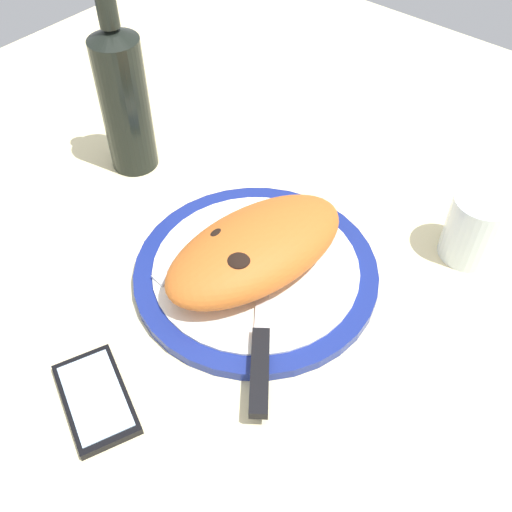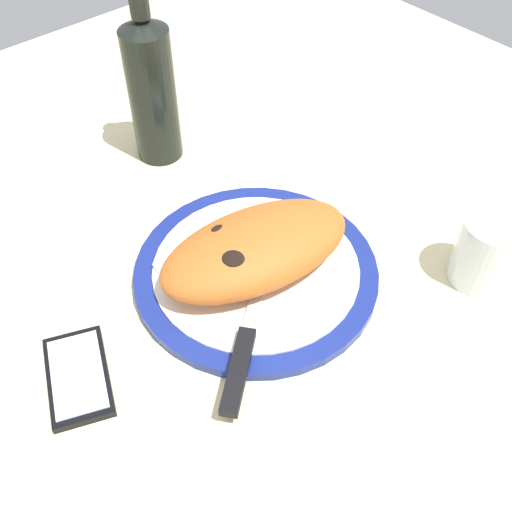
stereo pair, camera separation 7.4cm
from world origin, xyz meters
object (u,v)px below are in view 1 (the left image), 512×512
object	(u,v)px
smartphone	(96,398)
water_glass	(474,230)
fork	(199,253)
wine_bottle	(124,98)
knife	(261,349)
calzone	(256,252)
plate	(256,271)

from	to	relation	value
smartphone	water_glass	size ratio (longest dim) A/B	1.43
fork	wine_bottle	size ratio (longest dim) A/B	0.62
knife	smartphone	size ratio (longest dim) A/B	1.47
calzone	smartphone	distance (cm)	24.74
fork	water_glass	xyz separation A→B (cm)	(-24.01, 25.54, 2.24)
water_glass	knife	bearing A→B (deg)	-18.33
knife	smartphone	bearing A→B (deg)	-33.43
wine_bottle	knife	bearing A→B (deg)	68.40
water_glass	fork	bearing A→B (deg)	-46.78
calzone	water_glass	xyz separation A→B (cm)	(-21.42, 18.18, -0.88)
calzone	knife	xyz separation A→B (cm)	(8.88, 8.14, -2.81)
calzone	fork	distance (cm)	8.40
fork	wine_bottle	world-z (taller)	wine_bottle
fork	wine_bottle	xyz separation A→B (cm)	(-8.51, -21.89, 9.53)
fork	smartphone	world-z (taller)	fork
calzone	wine_bottle	size ratio (longest dim) A/B	0.98
knife	water_glass	world-z (taller)	water_glass
smartphone	water_glass	bearing A→B (deg)	156.16
plate	water_glass	world-z (taller)	water_glass
fork	wine_bottle	bearing A→B (deg)	-111.26
calzone	knife	size ratio (longest dim) A/B	1.38
knife	water_glass	size ratio (longest dim) A/B	2.10
fork	knife	size ratio (longest dim) A/B	0.87
plate	fork	bearing A→B (deg)	-66.50
wine_bottle	smartphone	bearing A→B (deg)	42.07
wine_bottle	calzone	bearing A→B (deg)	78.54
calzone	water_glass	world-z (taller)	water_glass
calzone	smartphone	bearing A→B (deg)	-4.73
plate	water_glass	bearing A→B (deg)	138.47
fork	knife	distance (cm)	16.74
knife	fork	bearing A→B (deg)	-112.09
knife	wine_bottle	world-z (taller)	wine_bottle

